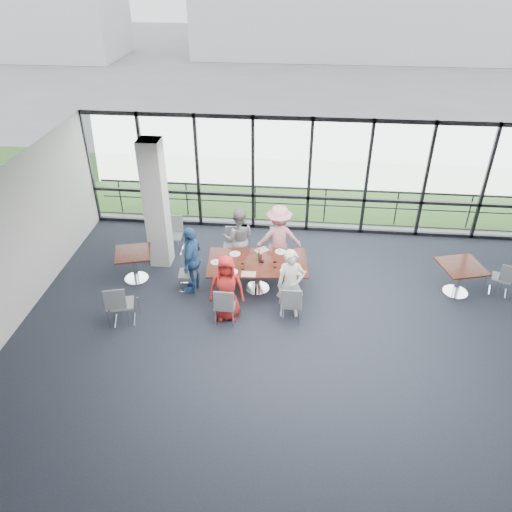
# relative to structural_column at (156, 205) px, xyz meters

# --- Properties ---
(floor) EXTENTS (12.00, 10.00, 0.02)m
(floor) POSITION_rel_structural_column_xyz_m (3.60, -3.00, -1.61)
(floor) COLOR #212330
(floor) RESTS_ON ground
(ceiling) EXTENTS (12.00, 10.00, 0.04)m
(ceiling) POSITION_rel_structural_column_xyz_m (3.60, -3.00, 1.60)
(ceiling) COLOR silver
(ceiling) RESTS_ON ground
(curtain_wall_back) EXTENTS (12.00, 0.10, 3.20)m
(curtain_wall_back) POSITION_rel_structural_column_xyz_m (3.60, 2.00, 0.00)
(curtain_wall_back) COLOR white
(curtain_wall_back) RESTS_ON ground
(structural_column) EXTENTS (0.50, 0.50, 3.20)m
(structural_column) POSITION_rel_structural_column_xyz_m (0.00, 0.00, 0.00)
(structural_column) COLOR silver
(structural_column) RESTS_ON ground
(apron) EXTENTS (80.00, 70.00, 0.02)m
(apron) POSITION_rel_structural_column_xyz_m (3.60, 7.00, -1.62)
(apron) COLOR slate
(apron) RESTS_ON ground
(grass_strip) EXTENTS (80.00, 5.00, 0.01)m
(grass_strip) POSITION_rel_structural_column_xyz_m (3.60, 5.00, -1.59)
(grass_strip) COLOR #315623
(grass_strip) RESTS_ON ground
(hangar_main) EXTENTS (24.00, 10.00, 6.00)m
(hangar_main) POSITION_rel_structural_column_xyz_m (7.60, 29.00, 1.40)
(hangar_main) COLOR silver
(hangar_main) RESTS_ON ground
(hangar_aux) EXTENTS (10.00, 6.00, 4.00)m
(hangar_aux) POSITION_rel_structural_column_xyz_m (-14.40, 25.00, 0.40)
(hangar_aux) COLOR silver
(hangar_aux) RESTS_ON ground
(guard_rail) EXTENTS (12.00, 0.06, 0.06)m
(guard_rail) POSITION_rel_structural_column_xyz_m (3.60, 2.60, -1.10)
(guard_rail) COLOR #2D2D33
(guard_rail) RESTS_ON ground
(main_table) EXTENTS (2.33, 1.42, 0.75)m
(main_table) POSITION_rel_structural_column_xyz_m (2.50, -0.94, -0.95)
(main_table) COLOR #351709
(main_table) RESTS_ON ground
(side_table_left) EXTENTS (1.00, 1.00, 0.75)m
(side_table_left) POSITION_rel_structural_column_xyz_m (-0.43, -0.82, -0.98)
(side_table_left) COLOR #351709
(side_table_left) RESTS_ON ground
(side_table_right) EXTENTS (1.11, 1.11, 0.75)m
(side_table_right) POSITION_rel_structural_column_xyz_m (7.07, -0.64, -0.96)
(side_table_right) COLOR #351709
(side_table_right) RESTS_ON ground
(diner_near_left) EXTENTS (0.78, 0.54, 1.52)m
(diner_near_left) POSITION_rel_structural_column_xyz_m (1.96, -2.01, -0.84)
(diner_near_left) COLOR red
(diner_near_left) RESTS_ON ground
(diner_near_right) EXTENTS (0.65, 0.52, 1.61)m
(diner_near_right) POSITION_rel_structural_column_xyz_m (3.28, -1.81, -0.80)
(diner_near_right) COLOR silver
(diner_near_right) RESTS_ON ground
(diner_far_left) EXTENTS (0.79, 0.50, 1.58)m
(diner_far_left) POSITION_rel_structural_column_xyz_m (1.96, -0.01, -0.81)
(diner_far_left) COLOR gray
(diner_far_left) RESTS_ON ground
(diner_far_right) EXTENTS (1.17, 0.73, 1.69)m
(diner_far_right) POSITION_rel_structural_column_xyz_m (2.93, 0.01, -0.75)
(diner_far_right) COLOR pink
(diner_far_right) RESTS_ON ground
(diner_end) EXTENTS (0.61, 1.01, 1.64)m
(diner_end) POSITION_rel_structural_column_xyz_m (1.03, -1.09, -0.78)
(diner_end) COLOR #2C5791
(diner_end) RESTS_ON ground
(chair_main_nl) EXTENTS (0.44, 0.44, 0.88)m
(chair_main_nl) POSITION_rel_structural_column_xyz_m (1.94, -2.16, -1.16)
(chair_main_nl) COLOR slate
(chair_main_nl) RESTS_ON ground
(chair_main_nr) EXTENTS (0.43, 0.43, 0.87)m
(chair_main_nr) POSITION_rel_structural_column_xyz_m (3.33, -1.96, -1.16)
(chair_main_nr) COLOR slate
(chair_main_nr) RESTS_ON ground
(chair_main_fl) EXTENTS (0.49, 0.49, 0.92)m
(chair_main_fl) POSITION_rel_structural_column_xyz_m (1.78, 0.10, -1.14)
(chair_main_fl) COLOR slate
(chair_main_fl) RESTS_ON ground
(chair_main_fr) EXTENTS (0.46, 0.46, 0.92)m
(chair_main_fr) POSITION_rel_structural_column_xyz_m (2.90, 0.15, -1.14)
(chair_main_fr) COLOR slate
(chair_main_fr) RESTS_ON ground
(chair_main_end) EXTENTS (0.45, 0.45, 0.84)m
(chair_main_end) POSITION_rel_structural_column_xyz_m (0.90, -1.06, -1.18)
(chair_main_end) COLOR slate
(chair_main_end) RESTS_ON ground
(chair_spare_la) EXTENTS (0.56, 0.56, 0.94)m
(chair_spare_la) POSITION_rel_structural_column_xyz_m (-0.20, -2.38, -1.13)
(chair_spare_la) COLOR slate
(chair_spare_la) RESTS_ON ground
(chair_spare_lb) EXTENTS (0.47, 0.47, 0.92)m
(chair_spare_lb) POSITION_rel_structural_column_xyz_m (0.18, 0.51, -1.14)
(chair_spare_lb) COLOR slate
(chair_spare_lb) RESTS_ON ground
(chair_spare_r) EXTENTS (0.51, 0.51, 0.82)m
(chair_spare_r) POSITION_rel_structural_column_xyz_m (8.05, -0.53, -1.19)
(chair_spare_r) COLOR slate
(chair_spare_r) RESTS_ON ground
(plate_nl) EXTENTS (0.26, 0.26, 0.01)m
(plate_nl) POSITION_rel_structural_column_xyz_m (1.99, -1.39, -0.84)
(plate_nl) COLOR white
(plate_nl) RESTS_ON main_table
(plate_nr) EXTENTS (0.28, 0.28, 0.01)m
(plate_nr) POSITION_rel_structural_column_xyz_m (3.17, -1.24, -0.84)
(plate_nr) COLOR white
(plate_nr) RESTS_ON main_table
(plate_fl) EXTENTS (0.25, 0.25, 0.01)m
(plate_fl) POSITION_rel_structural_column_xyz_m (1.95, -0.66, -0.84)
(plate_fl) COLOR white
(plate_fl) RESTS_ON main_table
(plate_fr) EXTENTS (0.26, 0.26, 0.01)m
(plate_fr) POSITION_rel_structural_column_xyz_m (3.00, -0.46, -0.84)
(plate_fr) COLOR white
(plate_fr) RESTS_ON main_table
(plate_end) EXTENTS (0.24, 0.24, 0.01)m
(plate_end) POSITION_rel_structural_column_xyz_m (1.57, -1.05, -0.84)
(plate_end) COLOR white
(plate_end) RESTS_ON main_table
(tumbler_a) EXTENTS (0.07, 0.07, 0.13)m
(tumbler_a) POSITION_rel_structural_column_xyz_m (2.20, -1.25, -0.78)
(tumbler_a) COLOR white
(tumbler_a) RESTS_ON main_table
(tumbler_b) EXTENTS (0.07, 0.07, 0.14)m
(tumbler_b) POSITION_rel_structural_column_xyz_m (2.91, -1.12, -0.78)
(tumbler_b) COLOR white
(tumbler_b) RESTS_ON main_table
(tumbler_c) EXTENTS (0.06, 0.06, 0.13)m
(tumbler_c) POSITION_rel_structural_column_xyz_m (2.49, -0.62, -0.79)
(tumbler_c) COLOR white
(tumbler_c) RESTS_ON main_table
(tumbler_d) EXTENTS (0.07, 0.07, 0.14)m
(tumbler_d) POSITION_rel_structural_column_xyz_m (1.80, -1.16, -0.78)
(tumbler_d) COLOR white
(tumbler_d) RESTS_ON main_table
(menu_a) EXTENTS (0.32, 0.23, 0.00)m
(menu_a) POSITION_rel_structural_column_xyz_m (2.36, -1.44, -0.85)
(menu_a) COLOR beige
(menu_a) RESTS_ON main_table
(menu_b) EXTENTS (0.37, 0.33, 0.00)m
(menu_b) POSITION_rel_structural_column_xyz_m (3.43, -1.24, -0.85)
(menu_b) COLOR beige
(menu_b) RESTS_ON main_table
(menu_c) EXTENTS (0.39, 0.38, 0.00)m
(menu_c) POSITION_rel_structural_column_xyz_m (2.55, -0.42, -0.85)
(menu_c) COLOR beige
(menu_c) RESTS_ON main_table
(condiment_caddy) EXTENTS (0.10, 0.07, 0.04)m
(condiment_caddy) POSITION_rel_structural_column_xyz_m (2.60, -0.93, -0.83)
(condiment_caddy) COLOR black
(condiment_caddy) RESTS_ON main_table
(ketchup_bottle) EXTENTS (0.06, 0.06, 0.18)m
(ketchup_bottle) POSITION_rel_structural_column_xyz_m (2.58, -0.88, -0.76)
(ketchup_bottle) COLOR maroon
(ketchup_bottle) RESTS_ON main_table
(green_bottle) EXTENTS (0.05, 0.05, 0.20)m
(green_bottle) POSITION_rel_structural_column_xyz_m (2.52, -0.84, -0.75)
(green_bottle) COLOR #1C6837
(green_bottle) RESTS_ON main_table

